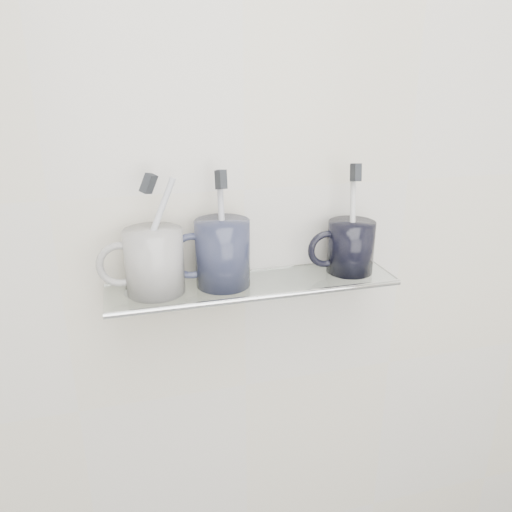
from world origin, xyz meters
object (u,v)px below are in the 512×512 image
object	(u,v)px
shelf_glass	(254,284)
mug_left	(154,261)
mug_right	(351,247)
mug_center	(223,253)

from	to	relation	value
shelf_glass	mug_left	xyz separation A→B (m)	(-0.17, 0.00, 0.06)
mug_left	mug_right	xyz separation A→B (m)	(0.35, 0.00, -0.01)
shelf_glass	mug_center	size ratio (longest dim) A/B	4.41
shelf_glass	mug_left	size ratio (longest dim) A/B	4.70
shelf_glass	mug_right	world-z (taller)	mug_right
mug_left	mug_right	world-z (taller)	mug_left
mug_center	mug_right	xyz separation A→B (m)	(0.23, 0.00, -0.01)
mug_center	mug_right	world-z (taller)	mug_center
mug_right	shelf_glass	bearing A→B (deg)	-169.71
shelf_glass	mug_center	distance (m)	0.08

